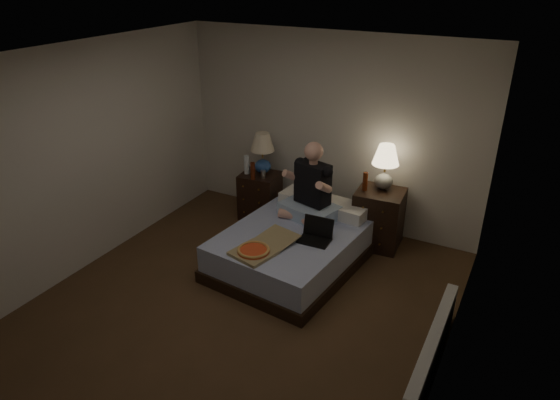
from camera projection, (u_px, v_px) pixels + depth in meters
The scene contains 19 objects.
floor at pixel (239, 308), 5.14m from camera, with size 4.00×4.50×0.00m, color brown.
ceiling at pixel (228, 60), 4.05m from camera, with size 4.00×4.50×0.00m, color white.
wall_back at pixel (330, 132), 6.38m from camera, with size 4.00×2.50×0.00m, color silver.
wall_front at pixel (17, 349), 2.81m from camera, with size 4.00×2.50×0.00m, color silver.
wall_left at pixel (80, 161), 5.45m from camera, with size 4.50×2.50×0.00m, color silver.
wall_right at pixel (458, 252), 3.75m from camera, with size 4.50×2.50×0.00m, color silver.
bed at pixel (293, 248), 5.78m from camera, with size 1.33×1.77×0.44m, color #5C70B9.
nightstand_left at pixel (260, 196), 6.83m from camera, with size 0.49×0.44×0.64m, color black.
nightstand_right at pixel (378, 218), 6.14m from camera, with size 0.56×0.50×0.73m, color black.
lamp_left at pixel (263, 153), 6.62m from camera, with size 0.32×0.32×0.56m, color #295099, non-canonical shape.
lamp_right at pixel (385, 167), 5.94m from camera, with size 0.32×0.32×0.56m, color gray, non-canonical shape.
water_bottle at pixel (247, 165), 6.66m from camera, with size 0.07×0.07×0.25m, color white.
soda_can at pixel (263, 174), 6.57m from camera, with size 0.07×0.07×0.10m, color #B1B1AC.
beer_bottle_left at pixel (253, 171), 6.49m from camera, with size 0.06×0.06×0.23m, color #521C0B.
beer_bottle_right at pixel (365, 181), 5.97m from camera, with size 0.06×0.06×0.23m, color #63260E.
person at pixel (310, 181), 5.81m from camera, with size 0.66×0.52×0.93m, color black, non-canonical shape.
laptop at pixel (315, 232), 5.42m from camera, with size 0.34×0.28×0.24m, color black, non-canonical shape.
pizza_box at pixel (253, 251), 5.22m from camera, with size 0.40×0.76×0.08m, color tan, non-canonical shape.
radiator at pixel (432, 352), 4.27m from camera, with size 0.10×1.60×0.40m, color silver.
Camera 1 is at (2.33, -3.46, 3.23)m, focal length 32.00 mm.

